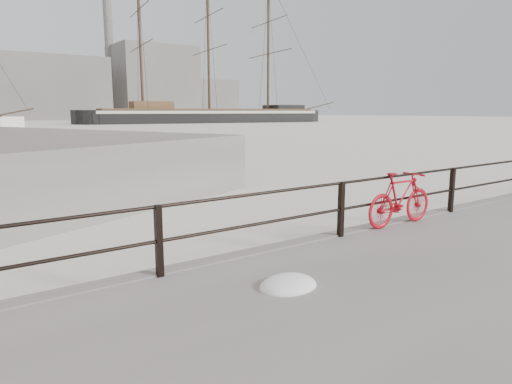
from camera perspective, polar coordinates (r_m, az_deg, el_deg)
ground at (r=11.33m, az=22.32°, el=-3.90°), size 400.00×400.00×0.00m
guardrail at (r=11.09m, az=23.27°, el=0.23°), size 28.00×0.10×1.00m
bicycle at (r=9.43m, az=17.59°, el=-0.79°), size 1.80×0.32×1.08m
barque_black at (r=102.21m, az=-5.81°, el=8.62°), size 66.45×30.92×35.90m
industrial_west at (r=148.85m, az=-24.60°, el=11.69°), size 32.00×18.00×18.00m
industrial_mid at (r=164.22m, az=-12.67°, el=13.17°), size 26.00×20.00×24.00m
industrial_east at (r=178.67m, az=-6.31°, el=11.48°), size 20.00×16.00×14.00m
smokestack at (r=165.18m, az=-17.84°, el=16.40°), size 2.80×2.80×44.00m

